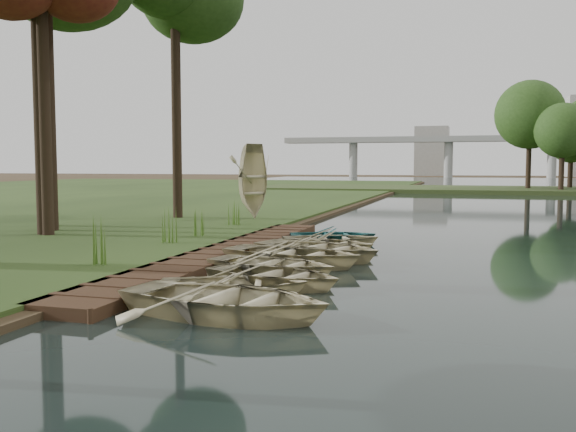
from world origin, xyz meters
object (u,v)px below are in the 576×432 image
(boardwalk, at_px, (224,254))
(rowboat_0, at_px, (226,295))
(rowboat_2, at_px, (274,272))
(stored_rowboat, at_px, (253,211))
(rowboat_1, at_px, (234,281))

(boardwalk, bearing_deg, rowboat_0, -67.70)
(boardwalk, relative_size, rowboat_2, 4.83)
(boardwalk, relative_size, rowboat_0, 3.99)
(rowboat_2, height_order, stored_rowboat, stored_rowboat)
(rowboat_1, bearing_deg, rowboat_0, 179.38)
(stored_rowboat, bearing_deg, rowboat_1, -134.09)
(boardwalk, height_order, rowboat_2, rowboat_2)
(rowboat_2, bearing_deg, rowboat_1, 176.19)
(boardwalk, xyz_separation_m, stored_rowboat, (-2.68, 10.25, 0.51))
(boardwalk, height_order, rowboat_1, rowboat_1)
(rowboat_1, height_order, rowboat_2, rowboat_2)
(rowboat_0, height_order, stored_rowboat, stored_rowboat)
(rowboat_1, relative_size, stored_rowboat, 0.91)
(rowboat_0, xyz_separation_m, rowboat_2, (-0.05, 3.05, -0.07))
(boardwalk, xyz_separation_m, rowboat_0, (2.83, -6.91, 0.32))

